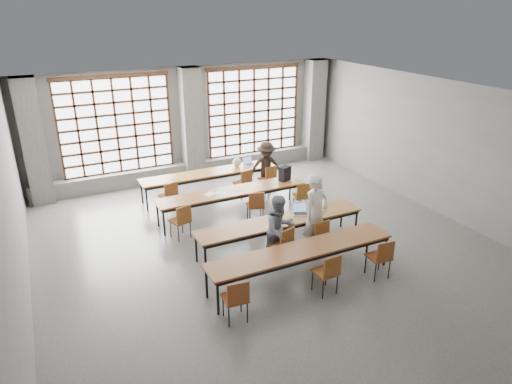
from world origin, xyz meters
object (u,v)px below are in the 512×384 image
(chair_mid_left, at_px, (181,218))
(desk_row_a, at_px, (209,174))
(chair_back_mid, at_px, (244,181))
(plastic_bag, at_px, (237,162))
(desk_row_b, at_px, (232,193))
(chair_near_left, at_px, (236,296))
(chair_front_left, at_px, (283,242))
(student_back, at_px, (266,168))
(backpack, at_px, (285,174))
(student_male, at_px, (316,215))
(chair_near_right, at_px, (381,255))
(laptop_back, at_px, (249,162))
(desk_row_c, at_px, (281,222))
(red_pouch, at_px, (235,296))
(chair_mid_right, at_px, (303,194))
(phone, at_px, (290,220))
(student_female, at_px, (280,230))
(laptop_front, at_px, (300,211))
(desk_row_d, at_px, (302,252))
(chair_back_left, at_px, (169,194))
(green_box, at_px, (277,217))
(chair_mid_centre, at_px, (256,204))
(mouse, at_px, (317,211))
(chair_near_mid, at_px, (328,270))
(chair_front_right, at_px, (318,233))
(chair_back_right, at_px, (269,177))

(chair_mid_left, bearing_deg, desk_row_a, 55.12)
(chair_back_mid, relative_size, plastic_bag, 3.08)
(desk_row_b, distance_m, chair_near_left, 4.38)
(chair_front_left, relative_size, plastic_bag, 3.08)
(student_back, height_order, backpack, student_back)
(desk_row_a, height_order, student_male, student_male)
(chair_front_left, bearing_deg, chair_near_right, -41.77)
(chair_mid_left, distance_m, laptop_back, 3.71)
(chair_near_left, relative_size, student_back, 0.57)
(desk_row_c, xyz_separation_m, red_pouch, (-1.96, -1.90, -0.16))
(chair_front_left, bearing_deg, chair_mid_right, 49.53)
(phone, bearing_deg, chair_front_left, -131.09)
(chair_front_left, relative_size, student_female, 0.57)
(chair_near_right, distance_m, laptop_front, 2.20)
(desk_row_d, bearing_deg, chair_mid_right, 57.88)
(red_pouch, bearing_deg, chair_back_left, 86.95)
(desk_row_d, xyz_separation_m, green_box, (0.21, 1.43, 0.11))
(chair_near_left, xyz_separation_m, chair_near_right, (3.20, -0.00, 0.00))
(desk_row_c, height_order, chair_back_left, chair_back_left)
(desk_row_d, distance_m, backpack, 3.81)
(chair_mid_centre, relative_size, mouse, 8.98)
(chair_mid_right, height_order, laptop_front, laptop_front)
(desk_row_b, bearing_deg, green_box, -83.02)
(chair_front_left, distance_m, chair_near_mid, 1.37)
(chair_near_mid, bearing_deg, laptop_front, 73.15)
(chair_mid_centre, distance_m, chair_near_right, 3.60)
(student_male, bearing_deg, chair_back_mid, 72.57)
(chair_near_mid, xyz_separation_m, laptop_front, (0.63, 2.08, 0.25))
(desk_row_d, xyz_separation_m, phone, (0.44, 1.25, 0.07))
(chair_mid_left, bearing_deg, plastic_bag, 42.85)
(student_male, relative_size, laptop_back, 4.31)
(chair_front_right, bearing_deg, chair_near_right, -65.08)
(chair_back_mid, height_order, student_male, student_male)
(desk_row_d, relative_size, chair_near_right, 4.55)
(chair_back_left, relative_size, laptop_back, 2.02)
(mouse, distance_m, red_pouch, 3.47)
(chair_back_mid, bearing_deg, green_box, -100.48)
(desk_row_b, relative_size, chair_mid_right, 4.55)
(plastic_bag, bearing_deg, student_female, -101.77)
(chair_back_left, relative_size, student_female, 0.57)
(desk_row_d, bearing_deg, laptop_front, 60.07)
(chair_back_right, bearing_deg, backpack, -88.99)
(desk_row_b, distance_m, plastic_bag, 1.87)
(student_back, bearing_deg, chair_mid_left, -130.49)
(student_male, bearing_deg, chair_near_right, -85.96)
(chair_mid_right, xyz_separation_m, mouse, (-0.54, -1.46, 0.21))
(desk_row_a, height_order, chair_mid_left, chair_mid_left)
(chair_back_left, bearing_deg, chair_front_left, -68.80)
(chair_mid_left, distance_m, plastic_bag, 3.36)
(chair_front_left, distance_m, laptop_back, 4.59)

